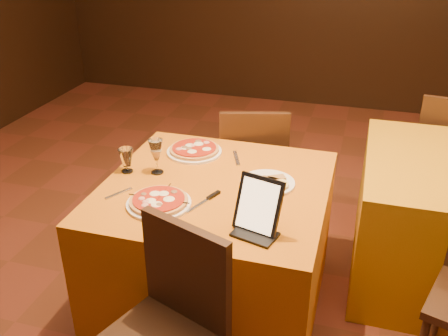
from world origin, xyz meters
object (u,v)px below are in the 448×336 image
(chair_side_far, at_px, (446,153))
(wine_glass, at_px, (156,156))
(pizza_far, at_px, (194,150))
(water_glass, at_px, (126,160))
(main_table, at_px, (216,247))
(pizza_near, at_px, (159,202))
(tablet, at_px, (258,205))
(chair_main_far, at_px, (252,167))

(chair_side_far, bearing_deg, wine_glass, 48.72)
(pizza_far, relative_size, water_glass, 2.38)
(chair_side_far, bearing_deg, water_glass, 46.77)
(main_table, relative_size, water_glass, 8.46)
(pizza_far, xyz_separation_m, wine_glass, (-0.10, -0.28, 0.08))
(pizza_near, height_order, water_glass, water_glass)
(pizza_near, relative_size, pizza_far, 0.97)
(main_table, bearing_deg, wine_glass, 173.24)
(water_glass, bearing_deg, tablet, -23.23)
(chair_side_far, relative_size, pizza_near, 3.03)
(chair_side_far, distance_m, pizza_far, 1.86)
(main_table, distance_m, water_glass, 0.65)
(chair_side_far, relative_size, water_glass, 7.00)
(chair_main_far, relative_size, pizza_far, 2.94)
(chair_side_far, distance_m, water_glass, 2.26)
(pizza_far, bearing_deg, water_glass, -129.30)
(main_table, relative_size, chair_main_far, 1.21)
(chair_side_far, distance_m, tablet, 2.03)
(pizza_far, distance_m, wine_glass, 0.31)
(chair_side_far, height_order, tablet, tablet)
(chair_main_far, distance_m, pizza_near, 1.13)
(main_table, relative_size, chair_side_far, 1.21)
(pizza_far, relative_size, tablet, 1.27)
(chair_main_far, xyz_separation_m, pizza_far, (-0.22, -0.49, 0.31))
(pizza_far, bearing_deg, chair_main_far, 65.22)
(pizza_near, relative_size, water_glass, 2.31)
(water_glass, distance_m, tablet, 0.84)
(chair_main_far, xyz_separation_m, water_glass, (-0.48, -0.80, 0.36))
(chair_main_far, relative_size, wine_glass, 4.79)
(wine_glass, bearing_deg, pizza_near, -65.65)
(chair_side_far, bearing_deg, tablet, 68.71)
(main_table, xyz_separation_m, water_glass, (-0.48, 0.01, 0.44))
(chair_main_far, distance_m, wine_glass, 0.92)
(chair_main_far, bearing_deg, chair_side_far, -170.37)
(wine_glass, xyz_separation_m, tablet, (0.62, -0.36, 0.03))
(pizza_far, bearing_deg, tablet, -51.63)
(main_table, distance_m, chair_main_far, 0.81)
(main_table, relative_size, pizza_near, 3.66)
(chair_side_far, xyz_separation_m, pizza_far, (-1.48, -1.08, 0.31))
(main_table, bearing_deg, chair_side_far, 48.11)
(pizza_near, bearing_deg, tablet, -7.88)
(chair_side_far, xyz_separation_m, water_glass, (-1.74, -1.40, 0.36))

